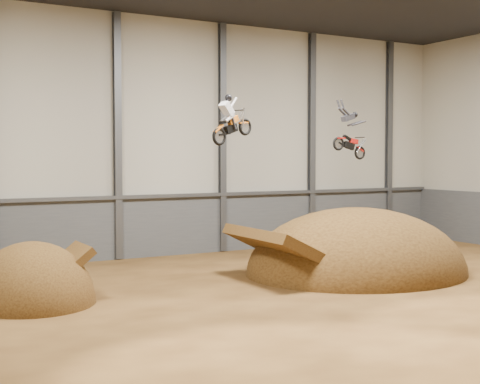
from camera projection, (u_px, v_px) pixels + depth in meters
name	position (u px, v px, depth m)	size (l,w,h in m)	color
floor	(320.00, 303.00, 26.69)	(40.00, 40.00, 0.00)	#452A12
back_wall	(171.00, 137.00, 39.42)	(40.00, 0.10, 14.00)	#B5B1A0
lower_band_back	(172.00, 226.00, 39.60)	(39.80, 0.18, 3.50)	#4B4E52
steel_rail	(173.00, 196.00, 39.38)	(39.80, 0.35, 0.20)	#47494F
steel_column_2	(118.00, 136.00, 37.62)	(0.40, 0.36, 13.90)	#47494F
steel_column_3	(222.00, 138.00, 40.86)	(0.40, 0.36, 13.90)	#47494F
steel_column_4	(312.00, 139.00, 44.09)	(0.40, 0.36, 13.90)	#47494F
steel_column_5	(389.00, 141.00, 47.33)	(0.40, 0.36, 13.90)	#47494F
takeoff_ramp	(32.00, 303.00, 26.69)	(4.92, 5.68, 4.92)	#37220D
landing_ramp	(356.00, 273.00, 33.57)	(11.45, 10.13, 6.60)	#37220D
fmx_rider_a	(234.00, 115.00, 28.80)	(2.36, 0.90, 2.14)	orange
fmx_rider_b	(348.00, 130.00, 32.32)	(2.76, 0.79, 2.37)	#B41410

